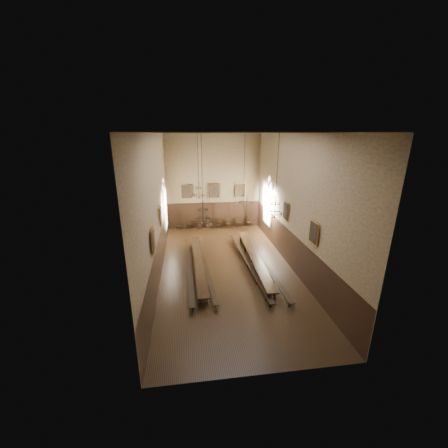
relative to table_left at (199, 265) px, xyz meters
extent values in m
cube|color=black|center=(1.95, -0.02, -0.37)|extent=(9.00, 18.00, 0.02)
cube|color=black|center=(1.95, -0.02, 8.65)|extent=(9.00, 18.00, 0.02)
cube|color=#907859|center=(1.95, 8.99, 4.14)|extent=(9.00, 0.02, 9.00)
cube|color=#907859|center=(1.95, -9.03, 4.14)|extent=(9.00, 0.02, 9.00)
cube|color=#907859|center=(-2.56, -0.02, 4.14)|extent=(0.02, 18.00, 9.00)
cube|color=#907859|center=(6.46, -0.02, 4.14)|extent=(0.02, 18.00, 9.00)
cube|color=black|center=(0.00, 0.00, 0.33)|extent=(0.76, 9.22, 0.06)
cube|color=black|center=(3.93, 0.19, 0.36)|extent=(0.92, 9.71, 0.07)
cube|color=black|center=(-0.68, -0.05, 0.06)|extent=(0.57, 9.82, 0.05)
cube|color=black|center=(0.40, 0.01, 0.06)|extent=(0.90, 9.79, 0.05)
cube|color=black|center=(3.42, 0.02, 0.09)|extent=(0.73, 10.52, 0.05)
cube|color=black|center=(4.46, -0.07, 0.09)|extent=(0.72, 10.52, 0.05)
cube|color=black|center=(-1.61, 8.51, 0.10)|extent=(0.45, 0.45, 0.05)
cube|color=black|center=(-1.61, 8.69, 0.35)|extent=(0.43, 0.07, 0.50)
cube|color=black|center=(-0.57, 8.57, 0.05)|extent=(0.46, 0.46, 0.05)
cube|color=black|center=(-0.57, 8.74, 0.28)|extent=(0.38, 0.13, 0.46)
cube|color=black|center=(0.50, 8.47, 0.08)|extent=(0.43, 0.43, 0.05)
cube|color=black|center=(0.50, 8.65, 0.32)|extent=(0.41, 0.06, 0.48)
cube|color=black|center=(1.46, 8.57, 0.10)|extent=(0.48, 0.48, 0.05)
cube|color=black|center=(1.46, 8.75, 0.35)|extent=(0.43, 0.10, 0.51)
cube|color=black|center=(2.40, 8.48, 0.08)|extent=(0.50, 0.50, 0.05)
cube|color=black|center=(2.40, 8.66, 0.33)|extent=(0.41, 0.14, 0.49)
cube|color=black|center=(3.37, 8.58, 0.05)|extent=(0.44, 0.44, 0.05)
cube|color=black|center=(3.37, 8.75, 0.27)|extent=(0.38, 0.11, 0.45)
cube|color=black|center=(4.38, 8.58, 0.12)|extent=(0.52, 0.52, 0.05)
cube|color=black|center=(4.38, 8.77, 0.38)|extent=(0.44, 0.13, 0.53)
cube|color=black|center=(5.46, 8.54, 0.13)|extent=(0.55, 0.55, 0.05)
cube|color=black|center=(5.46, 8.74, 0.41)|extent=(0.46, 0.15, 0.55)
cylinder|color=black|center=(0.26, 2.47, 7.01)|extent=(0.03, 0.03, 3.26)
torus|color=black|center=(0.26, 2.47, 4.37)|extent=(0.82, 0.82, 0.05)
torus|color=black|center=(0.26, 2.47, 4.90)|extent=(0.52, 0.52, 0.04)
cylinder|color=black|center=(0.26, 2.47, 4.80)|extent=(0.06, 0.06, 1.16)
cylinder|color=black|center=(3.65, 2.88, 6.62)|extent=(0.03, 0.03, 4.03)
torus|color=black|center=(3.65, 2.88, 3.62)|extent=(0.80, 0.80, 0.05)
torus|color=black|center=(3.65, 2.88, 4.14)|extent=(0.51, 0.51, 0.04)
cylinder|color=black|center=(3.65, 2.88, 4.04)|extent=(0.06, 0.06, 1.13)
cylinder|color=black|center=(0.24, -2.35, 6.85)|extent=(0.03, 0.03, 3.57)
torus|color=black|center=(0.24, -2.35, 4.00)|extent=(0.87, 0.87, 0.05)
torus|color=black|center=(0.24, -2.35, 4.56)|extent=(0.55, 0.55, 0.04)
cylinder|color=black|center=(0.24, -2.35, 4.46)|extent=(0.06, 0.06, 1.22)
cylinder|color=black|center=(4.19, -2.94, 7.03)|extent=(0.03, 0.03, 3.21)
torus|color=black|center=(4.19, -2.94, 4.40)|extent=(0.83, 0.83, 0.05)
torus|color=black|center=(4.19, -2.94, 4.94)|extent=(0.53, 0.53, 0.04)
cylinder|color=black|center=(4.19, -2.94, 4.84)|extent=(0.06, 0.06, 1.18)
cube|color=#BE7F2D|center=(-0.65, 8.86, 3.34)|extent=(1.10, 0.12, 1.40)
cube|color=black|center=(-0.65, 8.86, 3.34)|extent=(0.98, 0.02, 1.28)
cube|color=#BE7F2D|center=(1.95, 8.86, 3.34)|extent=(1.10, 0.12, 1.40)
cube|color=black|center=(1.95, 8.86, 3.34)|extent=(0.98, 0.02, 1.28)
cube|color=#BE7F2D|center=(4.55, 8.86, 3.34)|extent=(1.10, 0.12, 1.40)
cube|color=black|center=(4.55, 8.86, 3.34)|extent=(0.98, 0.02, 1.28)
cube|color=#BE7F2D|center=(-2.43, 0.98, 3.34)|extent=(0.12, 1.00, 1.30)
cube|color=black|center=(-2.43, 0.98, 3.34)|extent=(0.02, 0.88, 1.18)
cube|color=#BE7F2D|center=(-2.43, -3.52, 3.34)|extent=(0.12, 1.00, 1.30)
cube|color=black|center=(-2.43, -3.52, 3.34)|extent=(0.02, 0.88, 1.18)
cube|color=#BE7F2D|center=(6.33, 0.98, 3.34)|extent=(0.12, 1.00, 1.30)
cube|color=black|center=(6.33, 0.98, 3.34)|extent=(0.02, 0.88, 1.18)
cube|color=#BE7F2D|center=(6.33, -3.52, 3.34)|extent=(0.12, 1.00, 1.30)
cube|color=black|center=(6.33, -3.52, 3.34)|extent=(0.02, 0.88, 1.18)
camera|label=1|loc=(-0.56, -17.06, 8.61)|focal=22.00mm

